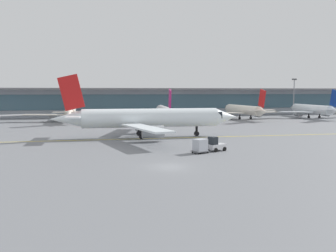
{
  "coord_description": "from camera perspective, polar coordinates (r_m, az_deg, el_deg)",
  "views": [
    {
      "loc": [
        -8.82,
        -38.23,
        8.45
      ],
      "look_at": [
        3.56,
        16.16,
        3.0
      ],
      "focal_mm": 37.83,
      "sensor_mm": 36.0,
      "label": 1
    }
  ],
  "objects": [
    {
      "name": "ground_plane",
      "position": [
        40.13,
        0.17,
        -6.57
      ],
      "size": [
        400.0,
        400.0,
        0.0
      ],
      "primitive_type": "plane",
      "color": "slate"
    },
    {
      "name": "taxiway_centreline_stripe",
      "position": [
        63.97,
        -2.43,
        -2.01
      ],
      "size": [
        109.94,
        4.45,
        0.01
      ],
      "primitive_type": "cube",
      "rotation": [
        0.0,
        0.0,
        -0.04
      ],
      "color": "yellow",
      "rests_on": "ground_plane"
    },
    {
      "name": "terminal_concourse",
      "position": [
        124.41,
        -8.77,
        3.89
      ],
      "size": [
        196.78,
        11.0,
        9.6
      ],
      "color": "#8C939E",
      "rests_on": "ground_plane"
    },
    {
      "name": "gate_airplane_2",
      "position": [
        104.15,
        -15.44,
        2.24
      ],
      "size": [
        25.73,
        27.61,
        9.16
      ],
      "rotation": [
        0.0,
        0.0,
        1.59
      ],
      "color": "silver",
      "rests_on": "ground_plane"
    },
    {
      "name": "gate_airplane_3",
      "position": [
        101.83,
        -0.55,
        2.37
      ],
      "size": [
        25.64,
        27.68,
        9.16
      ],
      "rotation": [
        0.0,
        0.0,
        1.48
      ],
      "color": "white",
      "rests_on": "ground_plane"
    },
    {
      "name": "gate_airplane_4",
      "position": [
        111.54,
        12.06,
        2.53
      ],
      "size": [
        25.71,
        27.65,
        9.16
      ],
      "rotation": [
        0.0,
        0.0,
        1.61
      ],
      "color": "silver",
      "rests_on": "ground_plane"
    },
    {
      "name": "gate_airplane_5",
      "position": [
        122.75,
        22.2,
        2.51
      ],
      "size": [
        25.7,
        27.66,
        9.16
      ],
      "rotation": [
        0.0,
        0.0,
        1.52
      ],
      "color": "white",
      "rests_on": "ground_plane"
    },
    {
      "name": "taxiing_regional_jet",
      "position": [
        65.51,
        -3.15,
        1.21
      ],
      "size": [
        34.86,
        32.43,
        11.56
      ],
      "rotation": [
        0.0,
        0.0,
        -0.04
      ],
      "color": "white",
      "rests_on": "ground_plane"
    },
    {
      "name": "baggage_tug",
      "position": [
        50.78,
        7.68,
        -3.03
      ],
      "size": [
        2.94,
        2.38,
        2.1
      ],
      "rotation": [
        0.0,
        0.0,
        0.4
      ],
      "color": "silver",
      "rests_on": "ground_plane"
    },
    {
      "name": "cargo_dolly_lead",
      "position": [
        48.84,
        5.2,
        -3.15
      ],
      "size": [
        2.55,
        2.29,
        1.94
      ],
      "rotation": [
        0.0,
        0.0,
        0.4
      ],
      "color": "#595B60",
      "rests_on": "ground_plane"
    },
    {
      "name": "apron_light_mast_1",
      "position": [
        137.95,
        19.62,
        4.76
      ],
      "size": [
        1.8,
        0.36,
        13.15
      ],
      "color": "gray",
      "rests_on": "ground_plane"
    }
  ]
}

